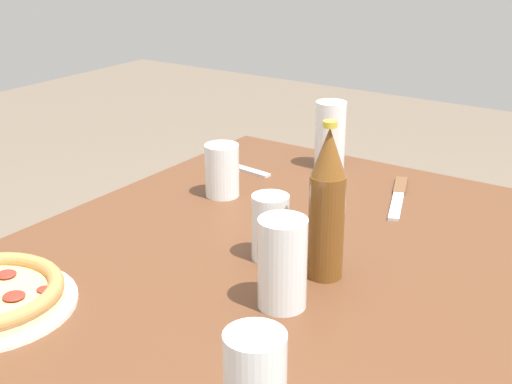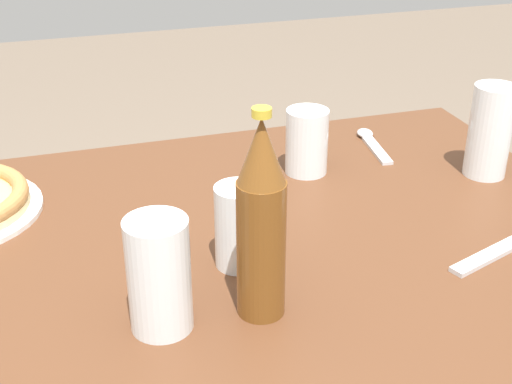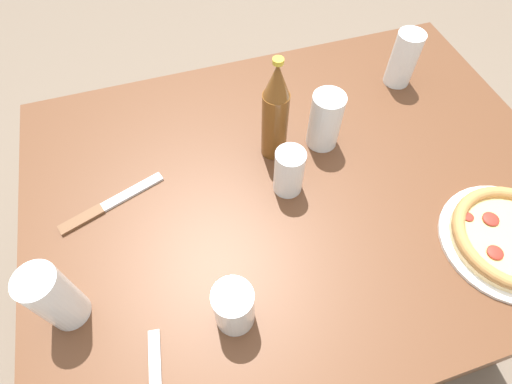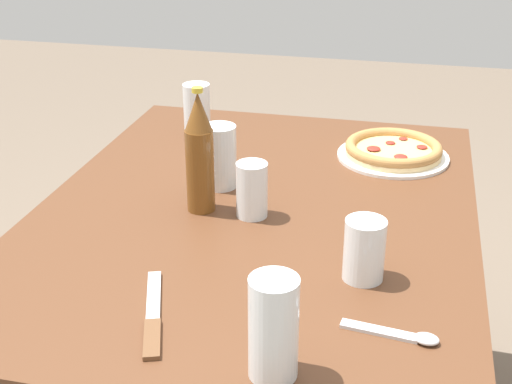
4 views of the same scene
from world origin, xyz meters
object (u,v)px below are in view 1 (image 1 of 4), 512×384
(glass_water, at_px, (330,137))
(glass_orange_juice, at_px, (282,268))
(glass_iced_tea, at_px, (222,172))
(spoon, at_px, (237,166))
(beer_bottle, at_px, (327,205))
(glass_red_wine, at_px, (271,229))
(knife, at_px, (398,196))

(glass_water, bearing_deg, glass_orange_juice, 22.37)
(glass_iced_tea, height_order, spoon, glass_iced_tea)
(glass_iced_tea, xyz_separation_m, spoon, (-0.16, -0.08, -0.05))
(glass_water, bearing_deg, glass_iced_tea, -19.15)
(glass_water, height_order, beer_bottle, beer_bottle)
(glass_water, xyz_separation_m, spoon, (0.13, -0.18, -0.07))
(glass_red_wine, height_order, glass_water, glass_water)
(beer_bottle, bearing_deg, spoon, -129.36)
(glass_orange_juice, bearing_deg, glass_water, -157.63)
(knife, xyz_separation_m, spoon, (0.04, -0.39, 0.00))
(glass_orange_juice, relative_size, glass_red_wine, 1.23)
(glass_iced_tea, relative_size, spoon, 0.73)
(glass_orange_juice, bearing_deg, spoon, -138.18)
(glass_iced_tea, bearing_deg, spoon, -154.12)
(glass_orange_juice, bearing_deg, glass_iced_tea, -132.22)
(glass_iced_tea, xyz_separation_m, beer_bottle, (0.19, 0.35, 0.07))
(glass_orange_juice, xyz_separation_m, beer_bottle, (-0.12, 0.01, 0.06))
(glass_orange_juice, bearing_deg, beer_bottle, 176.76)
(glass_orange_juice, xyz_separation_m, knife, (-0.51, -0.03, -0.06))
(beer_bottle, bearing_deg, glass_red_wine, -92.16)
(glass_orange_juice, xyz_separation_m, glass_water, (-0.60, -0.25, 0.01))
(glass_water, xyz_separation_m, knife, (0.09, 0.21, -0.07))
(glass_red_wine, distance_m, glass_water, 0.50)
(glass_iced_tea, height_order, glass_orange_juice, glass_orange_juice)
(glass_orange_juice, distance_m, spoon, 0.64)
(spoon, bearing_deg, glass_red_wine, 42.72)
(beer_bottle, bearing_deg, glass_water, -152.12)
(knife, bearing_deg, glass_water, -112.31)
(glass_iced_tea, bearing_deg, knife, 122.36)
(glass_red_wine, xyz_separation_m, beer_bottle, (0.00, 0.11, 0.07))
(glass_iced_tea, height_order, glass_water, glass_water)
(knife, distance_m, spoon, 0.39)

